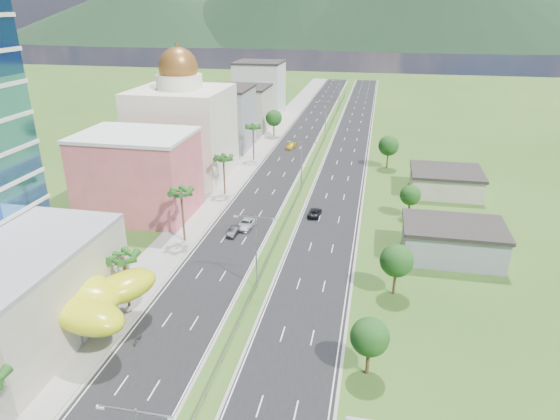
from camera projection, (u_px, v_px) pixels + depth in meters
The scene contains 32 objects.
ground at pixel (238, 329), 61.75m from camera, with size 500.00×500.00×0.00m, color #2D5119.
road_left at pixel (297, 142), 144.57m from camera, with size 11.00×260.00×0.04m, color black.
road_right at pixel (349, 144), 141.86m from camera, with size 11.00×260.00×0.04m, color black.
sidewalk_left at pixel (265, 140), 146.28m from camera, with size 7.00×260.00×0.12m, color gray.
median_guardrail at pixel (315, 159), 126.68m from camera, with size 0.10×216.06×0.76m.
streetlight_median_b at pixel (256, 244), 68.21m from camera, with size 6.04×0.25×11.00m.
streetlight_median_c at pixel (302, 161), 104.42m from camera, with size 6.04×0.25×11.00m.
streetlight_median_d at pixel (326, 116), 145.16m from camera, with size 6.04×0.25×11.00m.
streetlight_median_e at pixel (339, 91), 185.89m from camera, with size 6.04×0.25×11.00m.
lime_canopy at pixel (67, 294), 59.82m from camera, with size 18.00×15.00×7.40m.
pink_shophouse at pixel (138, 176), 92.90m from camera, with size 20.00×15.00×15.00m, color #CB535B.
domed_building at pixel (183, 127), 112.24m from camera, with size 20.00×20.00×28.70m.
midrise_grey at pixel (221, 119), 135.98m from camera, with size 16.00×15.00×16.00m, color gray.
midrise_beige at pixel (243, 109), 156.47m from camera, with size 16.00×15.00×13.00m, color #AAA38C.
midrise_white at pixel (260, 89), 176.33m from camera, with size 16.00×15.00×18.00m, color silver.
shed_near at pixel (452, 242), 78.36m from camera, with size 15.00×10.00×5.00m, color gray.
shed_far at pixel (445, 183), 105.27m from camera, with size 14.00×12.00×4.40m, color #AAA38C.
palm_tree_b at pixel (123, 259), 63.65m from camera, with size 3.60×3.60×8.10m.
palm_tree_c at pixel (181, 194), 81.20m from camera, with size 3.60×3.60×9.60m.
palm_tree_d at pixel (223, 160), 102.39m from camera, with size 3.60×3.60×8.60m.
palm_tree_e at pixel (253, 128), 124.73m from camera, with size 3.60×3.60×9.40m.
leafy_tree_lfar at pixel (274, 118), 148.41m from camera, with size 4.90×4.90×8.05m.
leafy_tree_ra at pixel (370, 337), 52.50m from camera, with size 4.20×4.20×6.90m.
leafy_tree_rb at pixel (397, 261), 67.19m from camera, with size 4.55×4.55×7.47m.
leafy_tree_rc at pixel (410, 195), 92.30m from camera, with size 3.85×3.85×6.33m.
leafy_tree_rd at pixel (389, 146), 119.72m from camera, with size 4.90×4.90×8.05m.
mountain_ridge at pixel (434, 47), 458.28m from camera, with size 860.00×140.00×90.00m, color black, non-canonical shape.
car_dark_left at pixel (234, 231), 86.43m from camera, with size 1.48×4.23×1.39m, color black.
car_silver_mid_left at pixel (246, 224), 89.10m from camera, with size 2.49×5.40×1.50m, color #B9BBC1.
car_yellow_far_left at pixel (291, 146), 137.86m from camera, with size 2.09×5.14×1.49m, color gold.
car_dark_far_right at pixel (315, 213), 94.14m from camera, with size 2.18×4.72×1.31m, color black.
motorcycle at pixel (137, 338), 58.96m from camera, with size 0.58×1.91×1.22m, color black.
Camera 1 is at (15.20, -49.33, 37.32)m, focal length 32.00 mm.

